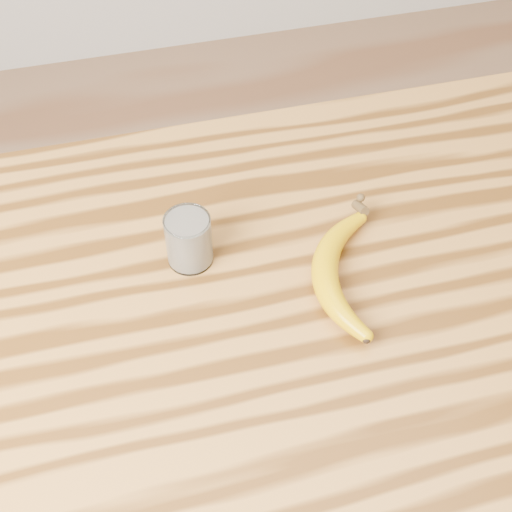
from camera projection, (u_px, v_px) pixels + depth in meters
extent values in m
plane|color=#876245|center=(314.00, 505.00, 1.73)|extent=(4.00, 4.00, 0.00)
cube|color=#A36B2D|center=(350.00, 285.00, 1.06)|extent=(1.20, 0.80, 0.04)
cylinder|color=brown|center=(39.00, 339.00, 1.53)|extent=(0.06, 0.06, 0.86)
cylinder|color=brown|center=(499.00, 247.00, 1.70)|extent=(0.06, 0.06, 0.86)
cylinder|color=white|center=(189.00, 240.00, 1.03)|extent=(0.07, 0.07, 0.09)
torus|color=white|center=(187.00, 220.00, 1.00)|extent=(0.07, 0.07, 0.00)
cylinder|color=beige|center=(189.00, 240.00, 1.03)|extent=(0.06, 0.06, 0.08)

